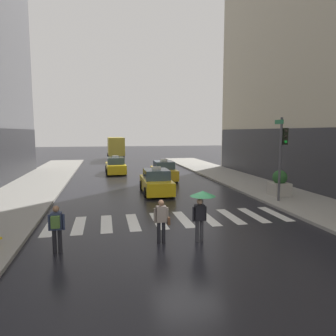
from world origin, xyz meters
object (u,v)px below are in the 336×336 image
Objects in this scene: taxi_second at (164,171)px; pedestrian_with_handbag at (162,219)px; box_truck at (116,148)px; planter_near_corner at (280,184)px; pedestrian_with_backpack at (56,225)px; taxi_third at (116,166)px; traffic_light_pole at (282,147)px; pedestrian_with_umbrella at (202,202)px; taxi_lead at (156,182)px.

pedestrian_with_handbag is at bearing -101.16° from taxi_second.
box_truck reaches higher than taxi_second.
pedestrian_with_backpack is at bearing -151.96° from planter_near_corner.
taxi_third reaches higher than planter_near_corner.
traffic_light_pole is 0.63× the size of box_truck.
traffic_light_pole is at bearing 38.40° from pedestrian_with_umbrella.
pedestrian_with_umbrella reaches higher than pedestrian_with_handbag.
pedestrian_with_umbrella is (2.48, -20.25, 0.79)m from taxi_third.
taxi_second is at bearing 115.76° from traffic_light_pole.
taxi_second is 15.43m from pedestrian_with_umbrella.
traffic_light_pole is 3.00× the size of planter_near_corner.
taxi_lead is 1.00× the size of taxi_second.
taxi_second is at bearing 66.63° from pedestrian_with_backpack.
traffic_light_pole is 2.91× the size of pedestrian_with_backpack.
box_truck reaches higher than planter_near_corner.
taxi_lead is at bearing 81.73° from pedestrian_with_handbag.
pedestrian_with_handbag is (0.97, -20.15, 0.21)m from taxi_third.
box_truck is 4.73× the size of planter_near_corner.
taxi_second is at bearing -50.99° from taxi_third.
taxi_second is 0.60× the size of box_truck.
taxi_lead reaches higher than planter_near_corner.
taxi_second reaches higher than pedestrian_with_handbag.
planter_near_corner reaches higher than pedestrian_with_backpack.
taxi_lead reaches higher than pedestrian_with_handbag.
taxi_second is 2.77× the size of pedestrian_with_backpack.
pedestrian_with_umbrella reaches higher than planter_near_corner.
planter_near_corner is (0.81, 1.41, -2.38)m from traffic_light_pole.
pedestrian_with_umbrella is at bearing -3.58° from pedestrian_with_handbag.
taxi_second is 10.54m from planter_near_corner.
taxi_lead is at bearing -105.80° from taxi_second.
taxi_second is at bearing 74.20° from taxi_lead.
taxi_third is 2.78× the size of pedestrian_with_handbag.
box_truck is at bearing 94.05° from taxi_lead.
planter_near_corner is at bearing 28.04° from pedestrian_with_backpack.
pedestrian_with_handbag is (3.67, 0.20, -0.04)m from pedestrian_with_backpack.
taxi_second is 2.36× the size of pedestrian_with_umbrella.
pedestrian_with_umbrella is at bearing -86.84° from box_truck.
pedestrian_with_handbag is at bearing -143.77° from planter_near_corner.
taxi_third is 2.87× the size of planter_near_corner.
traffic_light_pole is 17.76m from taxi_third.
pedestrian_with_backpack is (-5.05, -9.70, 0.25)m from taxi_lead.
taxi_lead is 5.97m from taxi_second.
box_truck reaches higher than pedestrian_with_backpack.
planter_near_corner is at bearing -54.72° from taxi_third.
pedestrian_with_umbrella is 5.21m from pedestrian_with_backpack.
traffic_light_pole reaches higher than taxi_third.
taxi_second is (-4.94, 10.24, -2.53)m from traffic_light_pole.
traffic_light_pole is at bearing 32.21° from pedestrian_with_handbag.
box_truck reaches higher than taxi_lead.
box_truck is (-8.36, 29.86, -1.41)m from traffic_light_pole.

